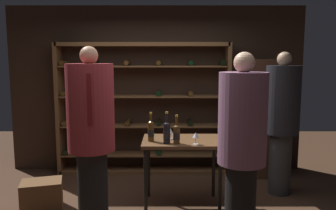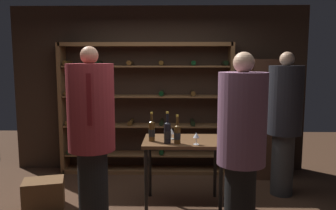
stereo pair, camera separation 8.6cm
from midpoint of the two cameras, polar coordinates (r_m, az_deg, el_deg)
back_wall at (r=5.67m, az=-1.10°, el=2.64°), size 4.81×0.10×2.70m
wine_rack at (r=5.50m, az=-3.32°, el=-0.64°), size 2.77×0.32×2.11m
tasting_table at (r=4.27m, az=3.12°, el=-7.17°), size 0.98×0.67×0.85m
person_guest_blue_shirt at (r=4.84m, az=19.43°, el=-1.91°), size 0.46×0.46×1.95m
person_guest_khaki at (r=3.41m, az=12.92°, el=-5.91°), size 0.47×0.47×1.92m
person_bystander_red_print at (r=3.77m, az=-12.07°, el=-3.95°), size 0.51×0.51×1.98m
wine_crate at (r=4.60m, az=-19.59°, el=-13.95°), size 0.55×0.46×0.37m
display_cabinet at (r=5.51m, az=16.32°, el=-2.27°), size 0.44×0.36×1.85m
wine_bottle_black_capsule at (r=4.04m, az=0.52°, el=-4.57°), size 0.08×0.08×0.38m
wine_bottle_red_label at (r=4.03m, az=2.18°, el=-4.83°), size 0.08×0.08×0.35m
wine_bottle_amber_reserve at (r=4.14m, az=-2.14°, el=-4.32°), size 0.08×0.08×0.36m
wine_glass_stemmed_right at (r=4.00m, az=5.38°, el=-5.17°), size 0.07×0.07×0.14m
wine_glass_stemmed_left at (r=4.27m, az=1.18°, el=-4.50°), size 0.07×0.07×0.13m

